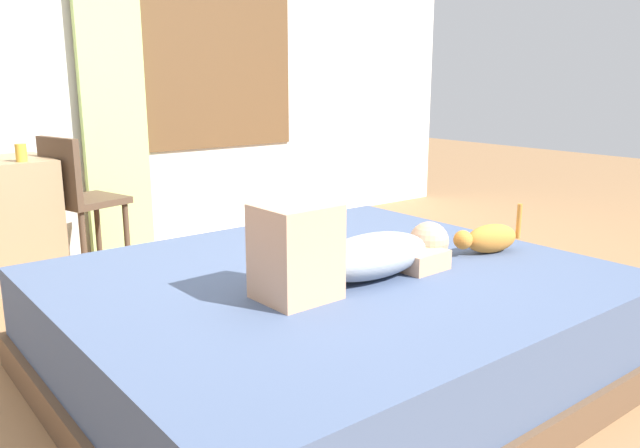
% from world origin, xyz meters
% --- Properties ---
extents(ground_plane, '(16.00, 16.00, 0.00)m').
position_xyz_m(ground_plane, '(0.00, 0.00, 0.00)').
color(ground_plane, olive).
extents(back_wall_with_window, '(6.40, 0.14, 2.90)m').
position_xyz_m(back_wall_with_window, '(0.02, 2.57, 1.45)').
color(back_wall_with_window, silver).
rests_on(back_wall_with_window, ground).
extents(bed, '(2.13, 1.87, 0.43)m').
position_xyz_m(bed, '(-0.07, 0.07, 0.21)').
color(bed, brown).
rests_on(bed, ground).
extents(person_lying, '(0.94, 0.29, 0.34)m').
position_xyz_m(person_lying, '(-0.08, -0.07, 0.55)').
color(person_lying, '#8C939E').
rests_on(person_lying, bed).
extents(cat, '(0.35, 0.17, 0.21)m').
position_xyz_m(cat, '(0.66, -0.14, 0.50)').
color(cat, '#C67A2D').
rests_on(cat, bed).
extents(cup, '(0.06, 0.06, 0.10)m').
position_xyz_m(cup, '(-0.74, 1.98, 0.79)').
color(cup, gold).
rests_on(cup, desk).
extents(chair_by_desk, '(0.46, 0.46, 0.86)m').
position_xyz_m(chair_by_desk, '(-0.44, 2.04, 0.51)').
color(chair_by_desk, '#4C3828').
rests_on(chair_by_desk, ground).
extents(curtain_left, '(0.44, 0.06, 2.32)m').
position_xyz_m(curtain_left, '(-0.02, 2.45, 1.16)').
color(curtain_left, '#ADCC75').
rests_on(curtain_left, ground).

